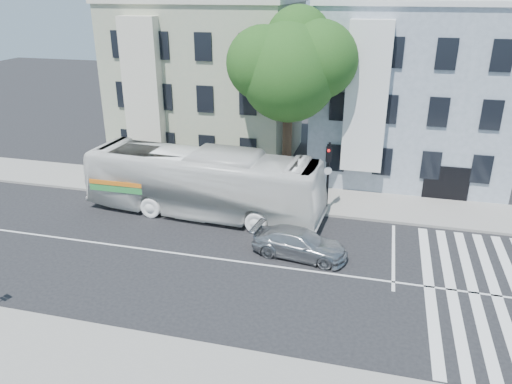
% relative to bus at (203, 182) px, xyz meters
% --- Properties ---
extents(ground, '(120.00, 120.00, 0.00)m').
position_rel_bus_xyz_m(ground, '(3.98, -4.72, -1.88)').
color(ground, black).
rests_on(ground, ground).
extents(sidewalk_far, '(80.00, 4.00, 0.15)m').
position_rel_bus_xyz_m(sidewalk_far, '(3.98, 3.28, -1.81)').
color(sidewalk_far, gray).
rests_on(sidewalk_far, ground).
extents(sidewalk_near, '(80.00, 4.00, 0.15)m').
position_rel_bus_xyz_m(sidewalk_near, '(3.98, -12.72, -1.81)').
color(sidewalk_near, gray).
rests_on(sidewalk_near, ground).
extents(building_left, '(12.00, 10.00, 11.00)m').
position_rel_bus_xyz_m(building_left, '(-3.02, 10.28, 3.62)').
color(building_left, '#9BA48A').
rests_on(building_left, ground).
extents(building_right, '(12.00, 10.00, 11.00)m').
position_rel_bus_xyz_m(building_right, '(10.98, 10.28, 3.62)').
color(building_right, gray).
rests_on(building_right, ground).
extents(street_tree, '(7.30, 5.90, 11.10)m').
position_rel_bus_xyz_m(street_tree, '(4.04, 4.02, 5.95)').
color(street_tree, '#2D2116').
rests_on(street_tree, ground).
extents(bus, '(4.08, 13.71, 3.77)m').
position_rel_bus_xyz_m(bus, '(0.00, 0.00, 0.00)').
color(bus, white).
rests_on(bus, ground).
extents(sedan, '(2.45, 4.79, 1.33)m').
position_rel_bus_xyz_m(sedan, '(6.08, -3.44, -1.22)').
color(sedan, '#A6A9AD').
rests_on(sedan, ground).
extents(hedge, '(8.16, 4.08, 0.70)m').
position_rel_bus_xyz_m(hedge, '(-3.44, 2.08, -1.38)').
color(hedge, '#26551B').
rests_on(hedge, sidewalk_far).
extents(traffic_signal, '(0.42, 0.53, 4.16)m').
position_rel_bus_xyz_m(traffic_signal, '(6.71, 1.77, 0.80)').
color(traffic_signal, black).
rests_on(traffic_signal, ground).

